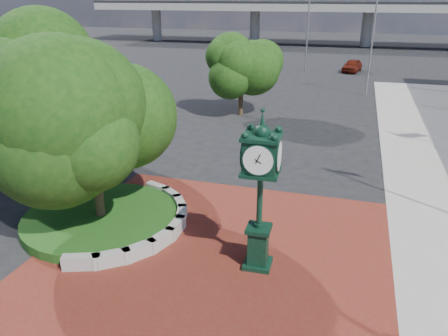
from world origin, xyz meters
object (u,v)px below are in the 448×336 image
street_lamp_near (375,39)px  post_clock (260,186)px  street_lamp_far (311,19)px  parked_car (352,66)px

street_lamp_near → post_clock: bearing=-97.3°
post_clock → street_lamp_near: 29.33m
street_lamp_near → street_lamp_far: size_ratio=0.83×
post_clock → street_lamp_near: street_lamp_near is taller
parked_car → street_lamp_far: 7.44m
post_clock → parked_car: size_ratio=1.25×
parked_car → post_clock: bearing=-81.0°
parked_car → street_lamp_near: (1.79, -13.22, 4.26)m
street_lamp_near → street_lamp_far: (-6.90, 11.94, 1.00)m
street_lamp_near → street_lamp_far: 13.83m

